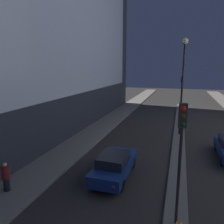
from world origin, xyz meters
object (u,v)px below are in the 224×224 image
Objects in this scene: traffic_light_mid at (182,86)px; pedestrian_on_left_sidewalk at (6,176)px; street_lamp at (183,68)px; traffic_light_near at (181,139)px; car_left_lane at (115,165)px.

traffic_light_mid is 26.16m from pedestrian_on_left_sidewalk.
street_lamp is at bearing 56.75° from pedestrian_on_left_sidewalk.
street_lamp is at bearing 90.00° from traffic_light_near.
street_lamp is at bearing -90.00° from traffic_light_mid.
traffic_light_near is 13.13m from street_lamp.
car_left_lane is at bearing 34.23° from pedestrian_on_left_sidewalk.
traffic_light_near is at bearing 0.37° from pedestrian_on_left_sidewalk.
traffic_light_mid reaches higher than pedestrian_on_left_sidewalk.
traffic_light_mid is at bearing 90.00° from street_lamp.
pedestrian_on_left_sidewalk reaches higher than car_left_lane.
car_left_lane is at bearing -99.64° from traffic_light_mid.
pedestrian_on_left_sidewalk is at bearing -145.77° from car_left_lane.
traffic_light_mid is at bearing 80.36° from car_left_lane.
traffic_light_mid is 1.08× the size of car_left_lane.
traffic_light_near is at bearing -90.00° from street_lamp.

